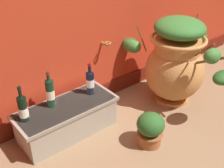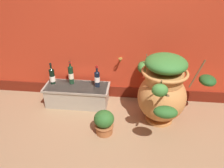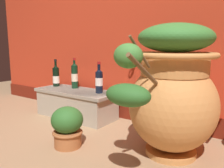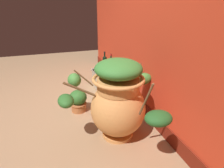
# 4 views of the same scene
# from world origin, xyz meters

# --- Properties ---
(ground_plane) EXTENTS (7.00, 7.00, 0.00)m
(ground_plane) POSITION_xyz_m (0.00, 0.00, 0.00)
(ground_plane) COLOR #9E7A56
(back_wall) EXTENTS (4.40, 0.33, 2.60)m
(back_wall) POSITION_xyz_m (-0.00, 1.20, 1.29)
(back_wall) COLOR red
(back_wall) RESTS_ON ground_plane
(terracotta_urn) EXTENTS (0.94, 1.10, 0.87)m
(terracotta_urn) POSITION_xyz_m (0.50, 0.62, 0.44)
(terracotta_urn) COLOR #D68E4C
(terracotta_urn) RESTS_ON ground_plane
(stone_ledge) EXTENTS (0.88, 0.36, 0.28)m
(stone_ledge) POSITION_xyz_m (-0.61, 0.85, 0.15)
(stone_ledge) COLOR #B2A893
(stone_ledge) RESTS_ON ground_plane
(wine_bottle_left) EXTENTS (0.07, 0.07, 0.30)m
(wine_bottle_left) POSITION_xyz_m (-0.33, 0.89, 0.41)
(wine_bottle_left) COLOR black
(wine_bottle_left) RESTS_ON stone_ledge
(wine_bottle_middle) EXTENTS (0.07, 0.07, 0.30)m
(wine_bottle_middle) POSITION_xyz_m (-0.96, 0.90, 0.40)
(wine_bottle_middle) COLOR black
(wine_bottle_middle) RESTS_ON stone_ledge
(wine_bottle_right) EXTENTS (0.07, 0.07, 0.32)m
(wine_bottle_right) POSITION_xyz_m (-0.70, 0.93, 0.42)
(wine_bottle_right) COLOR black
(wine_bottle_right) RESTS_ON stone_ledge
(potted_shrub) EXTENTS (0.23, 0.23, 0.30)m
(potted_shrub) POSITION_xyz_m (-0.16, 0.30, 0.16)
(potted_shrub) COLOR #B26638
(potted_shrub) RESTS_ON ground_plane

